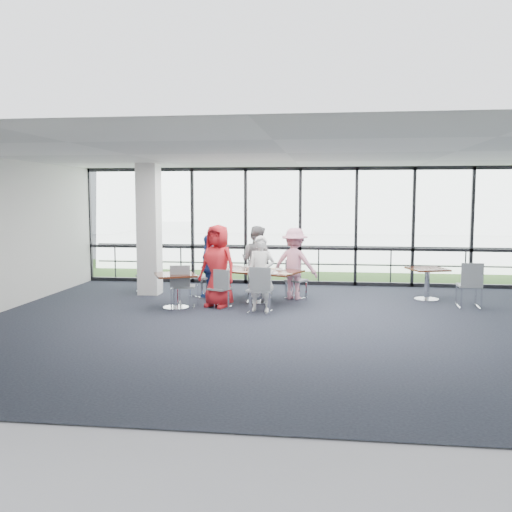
# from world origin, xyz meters

# --- Properties ---
(floor) EXTENTS (12.00, 10.00, 0.02)m
(floor) POSITION_xyz_m (0.00, 0.00, -0.01)
(floor) COLOR black
(floor) RESTS_ON ground
(ceiling) EXTENTS (12.00, 10.00, 0.04)m
(ceiling) POSITION_xyz_m (0.00, 0.00, 3.20)
(ceiling) COLOR white
(ceiling) RESTS_ON ground
(wall_front) EXTENTS (12.00, 0.10, 3.20)m
(wall_front) POSITION_xyz_m (0.00, -5.00, 1.60)
(wall_front) COLOR silver
(wall_front) RESTS_ON ground
(curtain_wall_back) EXTENTS (12.00, 0.10, 3.20)m
(curtain_wall_back) POSITION_xyz_m (0.00, 5.00, 1.60)
(curtain_wall_back) COLOR white
(curtain_wall_back) RESTS_ON ground
(structural_column) EXTENTS (0.50, 0.50, 3.20)m
(structural_column) POSITION_xyz_m (-3.60, 3.00, 1.60)
(structural_column) COLOR white
(structural_column) RESTS_ON ground
(apron) EXTENTS (80.00, 70.00, 0.02)m
(apron) POSITION_xyz_m (0.00, 10.00, -0.02)
(apron) COLOR slate
(apron) RESTS_ON ground
(grass_strip) EXTENTS (80.00, 5.00, 0.01)m
(grass_strip) POSITION_xyz_m (0.00, 8.00, 0.01)
(grass_strip) COLOR #2F5823
(grass_strip) RESTS_ON ground
(hangar_main) EXTENTS (24.00, 10.00, 6.00)m
(hangar_main) POSITION_xyz_m (4.00, 32.00, 3.00)
(hangar_main) COLOR silver
(hangar_main) RESTS_ON ground
(hangar_aux) EXTENTS (10.00, 6.00, 4.00)m
(hangar_aux) POSITION_xyz_m (-18.00, 28.00, 2.00)
(hangar_aux) COLOR silver
(hangar_aux) RESTS_ON ground
(guard_rail) EXTENTS (12.00, 0.06, 0.06)m
(guard_rail) POSITION_xyz_m (0.00, 5.60, 0.50)
(guard_rail) COLOR #2D2D33
(guard_rail) RESTS_ON ground
(main_table) EXTENTS (2.14, 1.65, 0.75)m
(main_table) POSITION_xyz_m (-0.81, 2.19, 0.62)
(main_table) COLOR #341A0D
(main_table) RESTS_ON ground
(side_table_left) EXTENTS (1.09, 1.09, 0.75)m
(side_table_left) POSITION_xyz_m (-2.48, 1.30, 0.63)
(side_table_left) COLOR #341A0D
(side_table_left) RESTS_ON ground
(side_table_right) EXTENTS (0.99, 0.99, 0.75)m
(side_table_right) POSITION_xyz_m (3.07, 3.02, 0.62)
(side_table_right) COLOR #341A0D
(side_table_right) RESTS_ON ground
(diner_near_left) EXTENTS (1.04, 0.87, 1.81)m
(diner_near_left) POSITION_xyz_m (-1.61, 1.58, 0.90)
(diner_near_left) COLOR red
(diner_near_left) RESTS_ON ground
(diner_near_right) EXTENTS (0.64, 0.51, 1.60)m
(diner_near_right) POSITION_xyz_m (-0.62, 1.22, 0.80)
(diner_near_right) COLOR white
(diner_near_right) RESTS_ON ground
(diner_far_left) EXTENTS (0.96, 0.78, 1.70)m
(diner_far_left) POSITION_xyz_m (-0.97, 3.19, 0.85)
(diner_far_left) COLOR gray
(diner_far_left) RESTS_ON ground
(diner_far_right) EXTENTS (1.20, 0.84, 1.68)m
(diner_far_right) POSITION_xyz_m (-0.01, 2.73, 0.84)
(diner_far_right) COLOR pink
(diner_far_right) RESTS_ON ground
(diner_end) EXTENTS (0.62, 0.95, 1.51)m
(diner_end) POSITION_xyz_m (-2.03, 2.68, 0.76)
(diner_end) COLOR #214090
(diner_end) RESTS_ON ground
(chair_main_nl) EXTENTS (0.53, 0.53, 0.83)m
(chair_main_nl) POSITION_xyz_m (-1.55, 1.49, 0.42)
(chair_main_nl) COLOR gray
(chair_main_nl) RESTS_ON ground
(chair_main_nr) EXTENTS (0.54, 0.54, 0.96)m
(chair_main_nr) POSITION_xyz_m (-0.62, 1.05, 0.48)
(chair_main_nr) COLOR gray
(chair_main_nr) RESTS_ON ground
(chair_main_fl) EXTENTS (0.53, 0.53, 0.83)m
(chair_main_fl) POSITION_xyz_m (-0.88, 3.27, 0.42)
(chair_main_fl) COLOR gray
(chair_main_fl) RESTS_ON ground
(chair_main_fr) EXTENTS (0.58, 0.58, 0.87)m
(chair_main_fr) POSITION_xyz_m (0.03, 2.82, 0.44)
(chair_main_fr) COLOR gray
(chair_main_fr) RESTS_ON ground
(chair_main_end) EXTENTS (0.65, 0.65, 0.97)m
(chair_main_end) POSITION_xyz_m (-2.18, 2.75, 0.48)
(chair_main_end) COLOR gray
(chair_main_end) RESTS_ON ground
(chair_spare_la) EXTENTS (0.54, 0.54, 0.92)m
(chair_spare_la) POSITION_xyz_m (-2.31, 1.41, 0.46)
(chair_spare_la) COLOR gray
(chair_spare_la) RESTS_ON ground
(chair_spare_lb) EXTENTS (0.46, 0.46, 0.83)m
(chair_spare_lb) POSITION_xyz_m (-3.83, 3.38, 0.42)
(chair_spare_lb) COLOR gray
(chair_spare_lb) RESTS_ON ground
(chair_spare_r) EXTENTS (0.49, 0.49, 0.98)m
(chair_spare_r) POSITION_xyz_m (3.81, 2.18, 0.49)
(chair_spare_r) COLOR gray
(chair_spare_r) RESTS_ON ground
(plate_nl) EXTENTS (0.24, 0.24, 0.01)m
(plate_nl) POSITION_xyz_m (-1.46, 2.06, 0.76)
(plate_nl) COLOR white
(plate_nl) RESTS_ON main_table
(plate_nr) EXTENTS (0.27, 0.27, 0.01)m
(plate_nr) POSITION_xyz_m (-0.42, 1.62, 0.76)
(plate_nr) COLOR white
(plate_nr) RESTS_ON main_table
(plate_fl) EXTENTS (0.24, 0.24, 0.01)m
(plate_fl) POSITION_xyz_m (-1.13, 2.67, 0.76)
(plate_fl) COLOR white
(plate_fl) RESTS_ON main_table
(plate_fr) EXTENTS (0.23, 0.23, 0.01)m
(plate_fr) POSITION_xyz_m (-0.30, 2.29, 0.76)
(plate_fr) COLOR white
(plate_fr) RESTS_ON main_table
(plate_end) EXTENTS (0.25, 0.25, 0.01)m
(plate_end) POSITION_xyz_m (-1.57, 2.53, 0.76)
(plate_end) COLOR white
(plate_end) RESTS_ON main_table
(tumbler_a) EXTENTS (0.07, 0.07, 0.14)m
(tumbler_a) POSITION_xyz_m (-1.08, 2.04, 0.82)
(tumbler_a) COLOR white
(tumbler_a) RESTS_ON main_table
(tumbler_b) EXTENTS (0.07, 0.07, 0.13)m
(tumbler_b) POSITION_xyz_m (-0.64, 1.89, 0.82)
(tumbler_b) COLOR white
(tumbler_b) RESTS_ON main_table
(tumbler_c) EXTENTS (0.07, 0.07, 0.13)m
(tumbler_c) POSITION_xyz_m (-0.72, 2.40, 0.82)
(tumbler_c) COLOR white
(tumbler_c) RESTS_ON main_table
(tumbler_d) EXTENTS (0.07, 0.07, 0.14)m
(tumbler_d) POSITION_xyz_m (-1.50, 2.26, 0.82)
(tumbler_d) COLOR white
(tumbler_d) RESTS_ON main_table
(menu_a) EXTENTS (0.38, 0.33, 0.00)m
(menu_a) POSITION_xyz_m (-1.13, 1.83, 0.75)
(menu_a) COLOR beige
(menu_a) RESTS_ON main_table
(menu_b) EXTENTS (0.37, 0.38, 0.00)m
(menu_b) POSITION_xyz_m (-0.15, 1.65, 0.75)
(menu_b) COLOR beige
(menu_b) RESTS_ON main_table
(menu_c) EXTENTS (0.36, 0.30, 0.00)m
(menu_c) POSITION_xyz_m (-0.49, 2.47, 0.75)
(menu_c) COLOR beige
(menu_c) RESTS_ON main_table
(condiment_caddy) EXTENTS (0.10, 0.07, 0.04)m
(condiment_caddy) POSITION_xyz_m (-0.80, 2.21, 0.77)
(condiment_caddy) COLOR black
(condiment_caddy) RESTS_ON main_table
(ketchup_bottle) EXTENTS (0.06, 0.06, 0.18)m
(ketchup_bottle) POSITION_xyz_m (-0.79, 2.26, 0.84)
(ketchup_bottle) COLOR #9F1E09
(ketchup_bottle) RESTS_ON main_table
(green_bottle) EXTENTS (0.05, 0.05, 0.20)m
(green_bottle) POSITION_xyz_m (-0.76, 2.22, 0.85)
(green_bottle) COLOR #25782A
(green_bottle) RESTS_ON main_table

